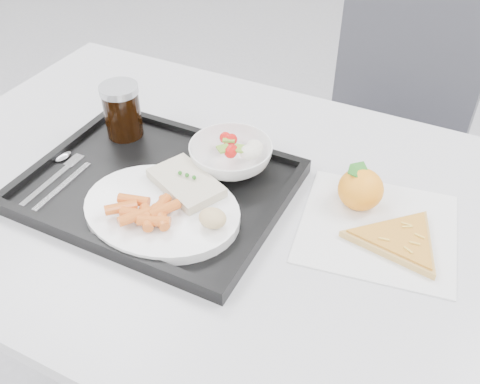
{
  "coord_description": "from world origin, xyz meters",
  "views": [
    {
      "loc": [
        0.36,
        -0.33,
        1.37
      ],
      "look_at": [
        0.05,
        0.3,
        0.77
      ],
      "focal_mm": 40.0,
      "sensor_mm": 36.0,
      "label": 1
    }
  ],
  "objects": [
    {
      "name": "cutlery",
      "position": [
        -0.27,
        0.21,
        0.77
      ],
      "size": [
        0.08,
        0.17,
        0.01
      ],
      "color": "silver",
      "rests_on": "tray"
    },
    {
      "name": "tray",
      "position": [
        -0.1,
        0.26,
        0.76
      ],
      "size": [
        0.45,
        0.35,
        0.03
      ],
      "color": "black",
      "rests_on": "table"
    },
    {
      "name": "chair",
      "position": [
        0.17,
        0.99,
        0.54
      ],
      "size": [
        0.49,
        0.49,
        0.93
      ],
      "color": "#3B3C43",
      "rests_on": "ground"
    },
    {
      "name": "napkin",
      "position": [
        0.28,
        0.34,
        0.75
      ],
      "size": [
        0.28,
        0.28,
        0.0
      ],
      "color": "silver",
      "rests_on": "table"
    },
    {
      "name": "bread_roll",
      "position": [
        0.05,
        0.2,
        0.8
      ],
      "size": [
        0.05,
        0.04,
        0.03
      ],
      "color": "tan",
      "rests_on": "dinner_plate"
    },
    {
      "name": "cola_glass",
      "position": [
        -0.24,
        0.37,
        0.82
      ],
      "size": [
        0.07,
        0.07,
        0.11
      ],
      "color": "black",
      "rests_on": "tray"
    },
    {
      "name": "tangerine",
      "position": [
        0.24,
        0.39,
        0.79
      ],
      "size": [
        0.1,
        0.1,
        0.07
      ],
      "color": "#DD6803",
      "rests_on": "napkin"
    },
    {
      "name": "fish_fillet",
      "position": [
        -0.03,
        0.26,
        0.79
      ],
      "size": [
        0.15,
        0.13,
        0.03
      ],
      "color": "beige",
      "rests_on": "dinner_plate"
    },
    {
      "name": "pizza_slice",
      "position": [
        0.32,
        0.32,
        0.76
      ],
      "size": [
        0.24,
        0.24,
        0.02
      ],
      "color": "tan",
      "rests_on": "napkin"
    },
    {
      "name": "dinner_plate",
      "position": [
        -0.04,
        0.2,
        0.77
      ],
      "size": [
        0.27,
        0.27,
        0.02
      ],
      "color": "white",
      "rests_on": "tray"
    },
    {
      "name": "table",
      "position": [
        0.0,
        0.3,
        0.68
      ],
      "size": [
        1.2,
        0.8,
        0.75
      ],
      "color": "silver",
      "rests_on": "ground"
    },
    {
      "name": "carrot_pile",
      "position": [
        -0.05,
        0.17,
        0.8
      ],
      "size": [
        0.12,
        0.09,
        0.02
      ],
      "color": "orange",
      "rests_on": "dinner_plate"
    },
    {
      "name": "salad_contents",
      "position": [
        0.01,
        0.39,
        0.8
      ],
      "size": [
        0.09,
        0.07,
        0.03
      ],
      "color": "red",
      "rests_on": "salad_bowl"
    },
    {
      "name": "salad_bowl",
      "position": [
        -0.0,
        0.37,
        0.79
      ],
      "size": [
        0.15,
        0.15,
        0.05
      ],
      "color": "white",
      "rests_on": "tray"
    }
  ]
}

